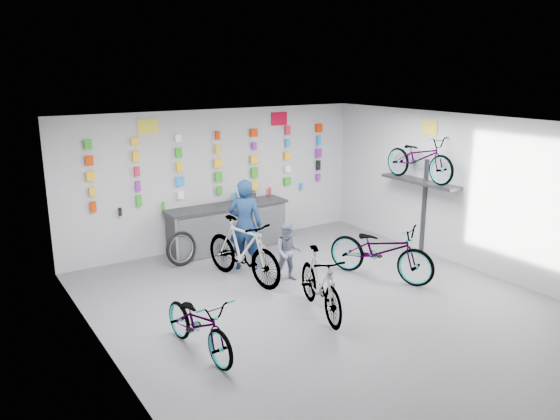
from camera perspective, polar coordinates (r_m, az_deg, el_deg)
floor at (r=9.23m, az=5.04°, el=-10.05°), size 8.00×8.00×0.00m
ceiling at (r=8.43m, az=5.50°, el=8.82°), size 8.00×8.00×0.00m
wall_back at (r=12.02m, az=-6.57°, el=3.29°), size 7.00×0.00×7.00m
wall_left at (r=7.19m, az=-17.41°, el=-5.09°), size 0.00×8.00×8.00m
wall_right at (r=11.16m, az=19.58°, el=1.65°), size 0.00×8.00×8.00m
counter at (r=11.86m, az=-5.44°, el=-1.87°), size 2.70×0.66×1.00m
merch_wall at (r=11.96m, az=-5.94°, el=4.65°), size 5.56×0.08×1.56m
wall_bracket at (r=11.79m, az=14.47°, el=2.52°), size 0.39×1.90×2.00m
sign_left at (r=11.25m, az=-13.63°, el=8.49°), size 0.42×0.02×0.30m
sign_right at (r=12.61m, az=-0.08°, el=9.52°), size 0.42×0.02×0.30m
sign_side at (r=11.72m, az=15.35°, el=8.27°), size 0.02×0.40×0.30m
bike_left at (r=7.73m, az=-8.45°, el=-11.66°), size 0.76×1.73×0.88m
bike_center at (r=8.76m, az=4.24°, el=-7.64°), size 0.96×1.83×1.06m
bike_right at (r=10.37m, az=10.50°, el=-4.15°), size 1.49×2.21×1.10m
bike_service at (r=10.08m, az=-3.90°, el=-4.19°), size 0.96×2.06×1.19m
bike_wall at (r=11.62m, az=14.39°, el=5.31°), size 0.63×1.80×0.95m
clerk at (r=10.58m, az=-3.66°, el=-1.56°), size 0.78×0.75×1.80m
customer at (r=10.08m, az=0.89°, el=-4.43°), size 0.67×0.62×1.10m
spare_wheel at (r=11.09m, az=-10.27°, el=-4.00°), size 0.72×0.29×0.70m
register at (r=11.95m, az=-3.36°, el=1.38°), size 0.33×0.35×0.22m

